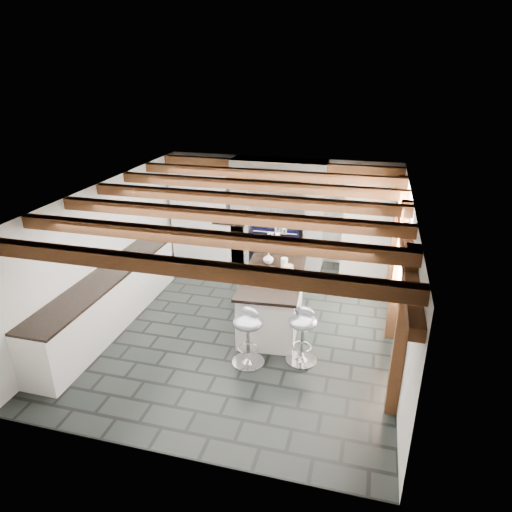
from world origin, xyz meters
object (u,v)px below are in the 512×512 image
(range_cooker, at_px, (278,243))
(bar_stool_far, at_px, (249,331))
(bar_stool_near, at_px, (303,330))
(kitchen_island, at_px, (272,300))

(range_cooker, bearing_deg, bar_stool_far, -84.29)
(bar_stool_far, bearing_deg, range_cooker, 118.04)
(range_cooker, relative_size, bar_stool_near, 1.15)
(range_cooker, relative_size, bar_stool_far, 1.11)
(kitchen_island, bearing_deg, bar_stool_near, -58.50)
(range_cooker, distance_m, kitchen_island, 2.63)
(bar_stool_near, bearing_deg, kitchen_island, 136.16)
(range_cooker, xyz_separation_m, bar_stool_far, (0.38, -3.76, 0.09))
(bar_stool_near, relative_size, bar_stool_far, 0.97)
(bar_stool_near, bearing_deg, range_cooker, 118.07)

